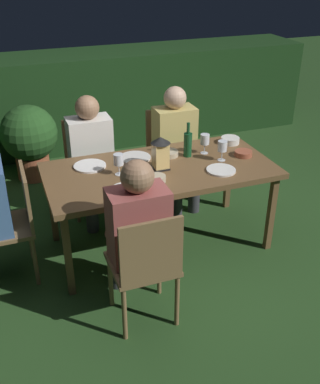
{
  "coord_description": "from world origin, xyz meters",
  "views": [
    {
      "loc": [
        -1.12,
        -3.03,
        2.26
      ],
      "look_at": [
        0.0,
        0.0,
        0.5
      ],
      "focal_mm": 42.47,
      "sensor_mm": 36.0,
      "label": 1
    }
  ],
  "objects_px": {
    "chair_side_right_b": "(169,149)",
    "green_bottle_on_table": "(188,144)",
    "person_in_mustard": "(177,142)",
    "person_in_cream": "(92,154)",
    "chair_side_right_a": "(89,161)",
    "chair_head_near": "(14,220)",
    "person_in_rust": "(136,228)",
    "plate_a": "(135,158)",
    "bowl_bread": "(157,178)",
    "wine_glass_a": "(205,140)",
    "lantern_centerpiece": "(160,151)",
    "plate_c": "(90,166)",
    "plate_b": "(221,170)",
    "plate_d": "(126,189)",
    "potted_plant_corner": "(30,138)",
    "wine_glass_b": "(222,147)",
    "dining_table": "(160,174)",
    "bowl_salad": "(230,140)",
    "chair_side_left_a": "(146,264)",
    "bowl_olives": "(243,153)",
    "bowl_dip": "(169,153)"
  },
  "relations": [
    {
      "from": "chair_side_right_b",
      "to": "green_bottle_on_table",
      "type": "height_order",
      "value": "green_bottle_on_table"
    },
    {
      "from": "person_in_mustard",
      "to": "person_in_cream",
      "type": "relative_size",
      "value": 1.0
    },
    {
      "from": "chair_side_right_a",
      "to": "person_in_cream",
      "type": "distance_m",
      "value": 0.25
    },
    {
      "from": "chair_head_near",
      "to": "person_in_rust",
      "type": "bearing_deg",
      "value": -40.6
    },
    {
      "from": "plate_a",
      "to": "green_bottle_on_table",
      "type": "bearing_deg",
      "value": -13.63
    },
    {
      "from": "green_bottle_on_table",
      "to": "bowl_bread",
      "type": "xyz_separation_m",
      "value": [
        -0.4,
        -0.35,
        -0.08
      ]
    },
    {
      "from": "person_in_cream",
      "to": "wine_glass_a",
      "type": "bearing_deg",
      "value": -30.08
    },
    {
      "from": "lantern_centerpiece",
      "to": "plate_c",
      "type": "distance_m",
      "value": 0.58
    },
    {
      "from": "plate_b",
      "to": "plate_d",
      "type": "bearing_deg",
      "value": -176.83
    },
    {
      "from": "wine_glass_a",
      "to": "plate_d",
      "type": "distance_m",
      "value": 0.91
    },
    {
      "from": "wine_glass_a",
      "to": "potted_plant_corner",
      "type": "relative_size",
      "value": 0.21
    },
    {
      "from": "person_in_mustard",
      "to": "wine_glass_b",
      "type": "height_order",
      "value": "person_in_mustard"
    },
    {
      "from": "person_in_mustard",
      "to": "dining_table",
      "type": "bearing_deg",
      "value": -122.45
    },
    {
      "from": "wine_glass_a",
      "to": "plate_a",
      "type": "xyz_separation_m",
      "value": [
        -0.58,
        0.1,
        -0.11
      ]
    },
    {
      "from": "bowl_salad",
      "to": "bowl_bread",
      "type": "bearing_deg",
      "value": -151.25
    },
    {
      "from": "green_bottle_on_table",
      "to": "bowl_bread",
      "type": "distance_m",
      "value": 0.54
    },
    {
      "from": "person_in_cream",
      "to": "chair_side_left_a",
      "type": "bearing_deg",
      "value": -90.0
    },
    {
      "from": "wine_glass_a",
      "to": "bowl_olives",
      "type": "xyz_separation_m",
      "value": [
        0.28,
        -0.16,
        -0.09
      ]
    },
    {
      "from": "plate_a",
      "to": "plate_b",
      "type": "xyz_separation_m",
      "value": [
        0.56,
        -0.46,
        0.0
      ]
    },
    {
      "from": "chair_head_near",
      "to": "wine_glass_a",
      "type": "distance_m",
      "value": 1.64
    },
    {
      "from": "plate_b",
      "to": "plate_a",
      "type": "bearing_deg",
      "value": 140.63
    },
    {
      "from": "person_in_cream",
      "to": "lantern_centerpiece",
      "type": "height_order",
      "value": "person_in_cream"
    },
    {
      "from": "person_in_cream",
      "to": "bowl_bread",
      "type": "xyz_separation_m",
      "value": [
        0.3,
        -0.85,
        0.11
      ]
    },
    {
      "from": "chair_side_right_b",
      "to": "bowl_dip",
      "type": "xyz_separation_m",
      "value": [
        -0.25,
        -0.64,
        0.26
      ]
    },
    {
      "from": "dining_table",
      "to": "green_bottle_on_table",
      "type": "bearing_deg",
      "value": 25.03
    },
    {
      "from": "person_in_rust",
      "to": "green_bottle_on_table",
      "type": "bearing_deg",
      "value": 47.91
    },
    {
      "from": "chair_side_left_a",
      "to": "person_in_mustard",
      "type": "height_order",
      "value": "person_in_mustard"
    },
    {
      "from": "chair_side_left_a",
      "to": "plate_c",
      "type": "distance_m",
      "value": 1.08
    },
    {
      "from": "chair_side_right_b",
      "to": "bowl_bread",
      "type": "xyz_separation_m",
      "value": [
        -0.51,
        -1.04,
        0.26
      ]
    },
    {
      "from": "bowl_olives",
      "to": "plate_c",
      "type": "bearing_deg",
      "value": 169.45
    },
    {
      "from": "chair_side_right_a",
      "to": "plate_a",
      "type": "xyz_separation_m",
      "value": [
        0.28,
        -0.59,
        0.24
      ]
    },
    {
      "from": "bowl_dip",
      "to": "dining_table",
      "type": "bearing_deg",
      "value": -127.54
    },
    {
      "from": "plate_c",
      "to": "bowl_salad",
      "type": "xyz_separation_m",
      "value": [
        1.27,
        0.05,
        0.02
      ]
    },
    {
      "from": "chair_head_near",
      "to": "bowl_dip",
      "type": "height_order",
      "value": "chair_head_near"
    },
    {
      "from": "wine_glass_b",
      "to": "green_bottle_on_table",
      "type": "bearing_deg",
      "value": 142.07
    },
    {
      "from": "person_in_rust",
      "to": "bowl_dip",
      "type": "height_order",
      "value": "person_in_rust"
    },
    {
      "from": "chair_side_right_b",
      "to": "bowl_dip",
      "type": "height_order",
      "value": "chair_side_right_b"
    },
    {
      "from": "green_bottle_on_table",
      "to": "plate_d",
      "type": "xyz_separation_m",
      "value": [
        -0.65,
        -0.4,
        -0.1
      ]
    },
    {
      "from": "person_in_cream",
      "to": "chair_head_near",
      "type": "height_order",
      "value": "person_in_cream"
    },
    {
      "from": "potted_plant_corner",
      "to": "person_in_mustard",
      "type": "bearing_deg",
      "value": -39.77
    },
    {
      "from": "person_in_cream",
      "to": "potted_plant_corner",
      "type": "height_order",
      "value": "person_in_cream"
    },
    {
      "from": "wine_glass_a",
      "to": "wine_glass_b",
      "type": "xyz_separation_m",
      "value": [
        0.07,
        -0.18,
        0.0
      ]
    },
    {
      "from": "dining_table",
      "to": "person_in_mustard",
      "type": "xyz_separation_m",
      "value": [
        0.41,
        0.64,
        -0.03
      ]
    },
    {
      "from": "chair_head_near",
      "to": "plate_c",
      "type": "distance_m",
      "value": 0.71
    },
    {
      "from": "plate_a",
      "to": "plate_d",
      "type": "relative_size",
      "value": 1.26
    },
    {
      "from": "plate_a",
      "to": "person_in_cream",
      "type": "bearing_deg",
      "value": 124.75
    },
    {
      "from": "plate_c",
      "to": "person_in_cream",
      "type": "bearing_deg",
      "value": 75.61
    },
    {
      "from": "plate_d",
      "to": "potted_plant_corner",
      "type": "bearing_deg",
      "value": 104.35
    },
    {
      "from": "person_in_rust",
      "to": "bowl_dip",
      "type": "distance_m",
      "value": 1.01
    },
    {
      "from": "chair_side_right_a",
      "to": "bowl_olives",
      "type": "xyz_separation_m",
      "value": [
        1.14,
        -0.85,
        0.26
      ]
    }
  ]
}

